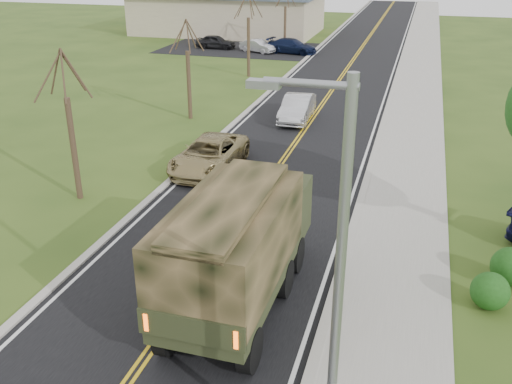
% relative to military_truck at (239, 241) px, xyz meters
% --- Properties ---
extents(road, '(8.00, 120.00, 0.01)m').
position_rel_military_truck_xyz_m(road, '(-1.60, 35.37, -2.10)').
color(road, black).
rests_on(road, ground).
extents(curb_right, '(0.30, 120.00, 0.12)m').
position_rel_military_truck_xyz_m(curb_right, '(2.55, 35.37, -2.05)').
color(curb_right, '#9E998E').
rests_on(curb_right, ground).
extents(sidewalk_right, '(3.20, 120.00, 0.10)m').
position_rel_military_truck_xyz_m(sidewalk_right, '(4.30, 35.37, -2.06)').
color(sidewalk_right, '#9E998E').
rests_on(sidewalk_right, ground).
extents(curb_left, '(0.30, 120.00, 0.10)m').
position_rel_military_truck_xyz_m(curb_left, '(-5.75, 35.37, -2.06)').
color(curb_left, '#9E998E').
rests_on(curb_left, ground).
extents(street_light, '(1.65, 0.22, 8.00)m').
position_rel_military_truck_xyz_m(street_light, '(3.30, -5.13, 2.32)').
color(street_light, gray).
rests_on(street_light, ground).
extents(bare_tree_a, '(1.93, 2.26, 6.08)m').
position_rel_military_truck_xyz_m(bare_tree_a, '(-8.60, 5.37, 0.52)').
color(bare_tree_a, '#38281C').
rests_on(bare_tree_a, ground).
extents(bare_tree_b, '(1.83, 2.14, 5.73)m').
position_rel_military_truck_xyz_m(bare_tree_b, '(-8.60, 17.37, 0.37)').
color(bare_tree_b, '#38281C').
rests_on(bare_tree_b, ground).
extents(bare_tree_c, '(2.04, 2.39, 6.42)m').
position_rel_military_truck_xyz_m(bare_tree_c, '(-8.60, 29.37, 0.67)').
color(bare_tree_c, '#38281C').
rests_on(bare_tree_c, ground).
extents(bare_tree_d, '(1.88, 2.20, 5.91)m').
position_rel_military_truck_xyz_m(bare_tree_d, '(-8.60, 41.37, 0.44)').
color(bare_tree_d, '#38281C').
rests_on(bare_tree_d, ground).
extents(commercial_building, '(25.50, 21.50, 5.65)m').
position_rel_military_truck_xyz_m(commercial_building, '(-17.58, 51.34, 0.58)').
color(commercial_building, tan).
rests_on(commercial_building, ground).
extents(military_truck, '(2.69, 7.43, 3.68)m').
position_rel_military_truck_xyz_m(military_truck, '(0.00, 0.00, 0.00)').
color(military_truck, black).
rests_on(military_truck, ground).
extents(suv_champagne, '(2.60, 5.33, 1.46)m').
position_rel_military_truck_xyz_m(suv_champagne, '(-4.60, 9.86, -1.38)').
color(suv_champagne, '#9B8957').
rests_on(suv_champagne, ground).
extents(sedan_silver, '(1.69, 4.50, 1.47)m').
position_rel_military_truck_xyz_m(sedan_silver, '(-2.42, 18.73, -1.38)').
color(sedan_silver, silver).
rests_on(sedan_silver, ground).
extents(lot_car_dark, '(3.90, 1.61, 1.32)m').
position_rel_military_truck_xyz_m(lot_car_dark, '(-15.36, 40.56, -1.45)').
color(lot_car_dark, black).
rests_on(lot_car_dark, ground).
extents(lot_car_silver, '(3.83, 2.55, 1.19)m').
position_rel_military_truck_xyz_m(lot_car_silver, '(-10.80, 39.71, -1.51)').
color(lot_car_silver, silver).
rests_on(lot_car_silver, ground).
extents(lot_car_navy, '(4.95, 2.67, 1.36)m').
position_rel_military_truck_xyz_m(lot_car_navy, '(-7.57, 40.06, -1.43)').
color(lot_car_navy, black).
rests_on(lot_car_navy, ground).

